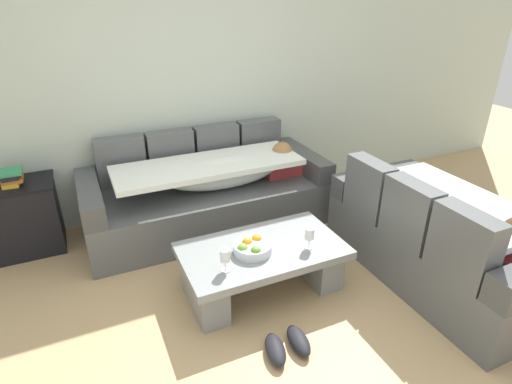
{
  "coord_description": "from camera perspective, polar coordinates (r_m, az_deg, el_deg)",
  "views": [
    {
      "loc": [
        -1.0,
        -1.8,
        2.06
      ],
      "look_at": [
        0.3,
        1.05,
        0.55
      ],
      "focal_mm": 28.86,
      "sensor_mm": 36.0,
      "label": 1
    }
  ],
  "objects": [
    {
      "name": "couch_near_window",
      "position": [
        3.54,
        24.05,
        -5.99
      ],
      "size": [
        0.92,
        1.74,
        0.88
      ],
      "rotation": [
        0.0,
        0.0,
        1.57
      ],
      "color": "#535657",
      "rests_on": "ground_plane"
    },
    {
      "name": "book_stack_on_cabinet",
      "position": [
        3.93,
        -30.8,
        1.75
      ],
      "size": [
        0.17,
        0.22,
        0.12
      ],
      "color": "gold",
      "rests_on": "side_cabinet"
    },
    {
      "name": "wine_glass_near_left",
      "position": [
        2.76,
        -4.33,
        -8.87
      ],
      "size": [
        0.07,
        0.07,
        0.17
      ],
      "color": "silver",
      "rests_on": "coffee_table"
    },
    {
      "name": "couch_along_wall",
      "position": [
        3.99,
        -6.35,
        -0.13
      ],
      "size": [
        2.25,
        0.92,
        0.88
      ],
      "color": "#535657",
      "rests_on": "ground_plane"
    },
    {
      "name": "wine_glass_near_right",
      "position": [
        3.01,
        7.42,
        -5.85
      ],
      "size": [
        0.07,
        0.07,
        0.17
      ],
      "color": "silver",
      "rests_on": "coffee_table"
    },
    {
      "name": "coffee_table",
      "position": [
        3.13,
        0.87,
        -9.83
      ],
      "size": [
        1.2,
        0.68,
        0.38
      ],
      "color": "gray",
      "rests_on": "ground_plane"
    },
    {
      "name": "fruit_bowl",
      "position": [
        2.98,
        -0.55,
        -7.67
      ],
      "size": [
        0.28,
        0.28,
        0.1
      ],
      "color": "silver",
      "rests_on": "coffee_table"
    },
    {
      "name": "back_wall",
      "position": [
        4.14,
        -10.59,
        15.43
      ],
      "size": [
        9.0,
        0.1,
        2.7
      ],
      "primitive_type": "cube",
      "color": "#B5C5B5",
      "rests_on": "ground_plane"
    },
    {
      "name": "pair_of_shoes",
      "position": [
        2.8,
        4.32,
        -20.4
      ],
      "size": [
        0.33,
        0.29,
        0.09
      ],
      "color": "black",
      "rests_on": "ground_plane"
    },
    {
      "name": "ground_plane",
      "position": [
        2.91,
        3.28,
        -19.32
      ],
      "size": [
        14.0,
        14.0,
        0.0
      ],
      "primitive_type": "plane",
      "color": "tan"
    },
    {
      "name": "side_cabinet",
      "position": [
        4.09,
        -30.41,
        -3.26
      ],
      "size": [
        0.72,
        0.44,
        0.64
      ],
      "color": "black",
      "rests_on": "ground_plane"
    }
  ]
}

